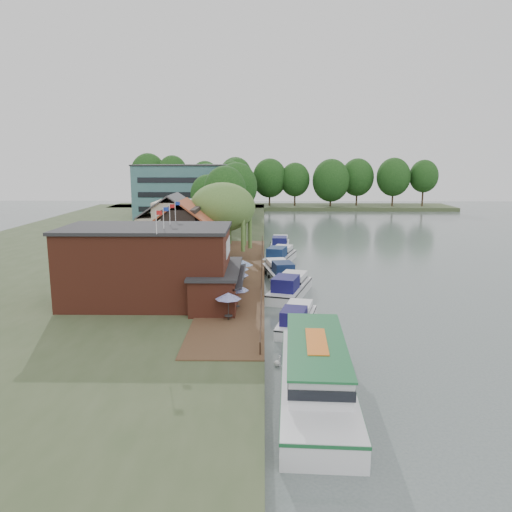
{
  "coord_description": "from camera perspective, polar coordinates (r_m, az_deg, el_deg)",
  "views": [
    {
      "loc": [
        -5.07,
        -46.45,
        14.29
      ],
      "look_at": [
        -6.0,
        12.0,
        3.0
      ],
      "focal_mm": 35.0,
      "sensor_mm": 36.0,
      "label": 1
    }
  ],
  "objects": [
    {
      "name": "land_bank",
      "position": [
        86.29,
        -15.9,
        1.31
      ],
      "size": [
        50.0,
        140.0,
        1.0
      ],
      "primitive_type": "cube",
      "color": "#384728",
      "rests_on": "ground"
    },
    {
      "name": "quay_rail",
      "position": [
        58.37,
        0.66,
        -1.73
      ],
      "size": [
        0.2,
        49.0,
        1.0
      ],
      "primitive_type": null,
      "color": "black",
      "rests_on": "land_bank"
    },
    {
      "name": "cruiser_0",
      "position": [
        43.5,
        4.68,
        -6.79
      ],
      "size": [
        4.79,
        9.43,
        2.15
      ],
      "primitive_type": null,
      "rotation": [
        0.0,
        0.0,
        -0.22
      ],
      "color": "white",
      "rests_on": "ground"
    },
    {
      "name": "cottage_b",
      "position": [
        72.19,
        -9.43,
        3.59
      ],
      "size": [
        9.6,
        8.6,
        8.5
      ],
      "primitive_type": null,
      "color": "beige",
      "rests_on": "land_bank"
    },
    {
      "name": "ground",
      "position": [
        48.86,
        6.87,
        -6.16
      ],
      "size": [
        260.0,
        260.0,
        0.0
      ],
      "primitive_type": "plane",
      "color": "#4F5B59",
      "rests_on": "ground"
    },
    {
      "name": "swan",
      "position": [
        35.96,
        2.42,
        -12.11
      ],
      "size": [
        0.44,
        0.44,
        0.44
      ],
      "primitive_type": "sphere",
      "color": "white",
      "rests_on": "ground"
    },
    {
      "name": "hotel_block",
      "position": [
        117.89,
        -7.41,
        7.37
      ],
      "size": [
        25.4,
        12.4,
        12.3
      ],
      "primitive_type": null,
      "color": "#38666B",
      "rests_on": "land_bank"
    },
    {
      "name": "umbrella_1",
      "position": [
        44.49,
        -2.33,
        -4.73
      ],
      "size": [
        2.35,
        2.35,
        2.38
      ],
      "primitive_type": null,
      "color": "navy",
      "rests_on": "quay_deck"
    },
    {
      "name": "cruiser_3",
      "position": [
        70.56,
        2.77,
        0.26
      ],
      "size": [
        5.89,
        10.67,
        2.47
      ],
      "primitive_type": null,
      "rotation": [
        0.0,
        0.0,
        -0.27
      ],
      "color": "silver",
      "rests_on": "ground"
    },
    {
      "name": "umbrella_4",
      "position": [
        54.97,
        -1.51,
        -1.69
      ],
      "size": [
        2.23,
        2.23,
        2.38
      ],
      "primitive_type": null,
      "color": "#1B4995",
      "rests_on": "quay_deck"
    },
    {
      "name": "cruiser_2",
      "position": [
        60.83,
        2.73,
        -1.5
      ],
      "size": [
        4.93,
        10.36,
        2.41
      ],
      "primitive_type": null,
      "rotation": [
        0.0,
        0.0,
        0.18
      ],
      "color": "white",
      "rests_on": "ground"
    },
    {
      "name": "bank_tree_4",
      "position": [
        131.09,
        -2.81,
        7.97
      ],
      "size": [
        6.59,
        6.59,
        13.1
      ],
      "primitive_type": null,
      "color": "#143811",
      "rests_on": "land_bank"
    },
    {
      "name": "cottage_c",
      "position": [
        80.46,
        -5.48,
        4.43
      ],
      "size": [
        7.6,
        7.6,
        8.5
      ],
      "primitive_type": null,
      "color": "black",
      "rests_on": "land_bank"
    },
    {
      "name": "bank_tree_2",
      "position": [
        105.81,
        -2.27,
        7.21
      ],
      "size": [
        8.83,
        8.83,
        12.85
      ],
      "primitive_type": null,
      "color": "#143811",
      "rests_on": "land_bank"
    },
    {
      "name": "bank_tree_0",
      "position": [
        88.45,
        -3.55,
        6.29
      ],
      "size": [
        7.45,
        7.45,
        12.33
      ],
      "primitive_type": null,
      "color": "#143811",
      "rests_on": "land_bank"
    },
    {
      "name": "bank_tree_3",
      "position": [
        123.58,
        -5.53,
        7.63
      ],
      "size": [
        7.78,
        7.78,
        12.55
      ],
      "primitive_type": null,
      "color": "#143811",
      "rests_on": "land_bank"
    },
    {
      "name": "bank_tree_5",
      "position": [
        139.98,
        -2.16,
        8.33
      ],
      "size": [
        7.79,
        7.79,
        13.88
      ],
      "primitive_type": null,
      "color": "#143811",
      "rests_on": "land_bank"
    },
    {
      "name": "tour_boat",
      "position": [
        31.23,
        6.93,
        -12.94
      ],
      "size": [
        5.16,
        15.75,
        3.4
      ],
      "primitive_type": null,
      "rotation": [
        0.0,
        0.0,
        -0.05
      ],
      "color": "silver",
      "rests_on": "ground"
    },
    {
      "name": "willow",
      "position": [
        66.17,
        -3.81,
        3.9
      ],
      "size": [
        8.6,
        8.6,
        10.43
      ],
      "primitive_type": null,
      "color": "#476B2D",
      "rests_on": "land_bank"
    },
    {
      "name": "cottage_a",
      "position": [
        61.92,
        -8.33,
        2.42
      ],
      "size": [
        8.6,
        7.6,
        8.5
      ],
      "primitive_type": null,
      "color": "black",
      "rests_on": "land_bank"
    },
    {
      "name": "cruiser_4",
      "position": [
        80.2,
        2.76,
        1.54
      ],
      "size": [
        3.85,
        10.23,
        2.44
      ],
      "primitive_type": null,
      "rotation": [
        0.0,
        0.0,
        -0.06
      ],
      "color": "white",
      "rests_on": "ground"
    },
    {
      "name": "umbrella_2",
      "position": [
        50.11,
        -2.11,
        -2.94
      ],
      "size": [
        2.22,
        2.22,
        2.38
      ],
      "primitive_type": null,
      "color": "navy",
      "rests_on": "quay_deck"
    },
    {
      "name": "umbrella_3",
      "position": [
        52.84,
        -1.96,
        -2.2
      ],
      "size": [
        2.12,
        2.12,
        2.38
      ],
      "primitive_type": null,
      "color": "navy",
      "rests_on": "quay_deck"
    },
    {
      "name": "bank_tree_1",
      "position": [
        96.34,
        -5.54,
        6.12
      ],
      "size": [
        6.57,
        6.57,
        10.59
      ],
      "primitive_type": null,
      "color": "#143811",
      "rests_on": "land_bank"
    },
    {
      "name": "pub",
      "position": [
        47.31,
        -9.99,
        -1.0
      ],
      "size": [
        20.0,
        11.0,
        7.3
      ],
      "primitive_type": null,
      "color": "maroon",
      "rests_on": "land_bank"
    },
    {
      "name": "umbrella_0",
      "position": [
        41.84,
        -3.18,
        -5.76
      ],
      "size": [
        2.19,
        2.19,
        2.38
      ],
      "primitive_type": null,
      "color": "navy",
      "rests_on": "quay_deck"
    },
    {
      "name": "cruiser_1",
      "position": [
        53.23,
        3.9,
        -3.25
      ],
      "size": [
        6.14,
        10.96,
        2.55
      ],
      "primitive_type": null,
      "rotation": [
        0.0,
        0.0,
        -0.28
      ],
      "color": "silver",
      "rests_on": "ground"
    },
    {
      "name": "quay_deck",
      "position": [
        58.06,
        -2.01,
        -2.26
      ],
      "size": [
        6.0,
        50.0,
        0.1
      ],
      "primitive_type": "cube",
      "color": "#47301E",
      "rests_on": "land_bank"
    }
  ]
}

